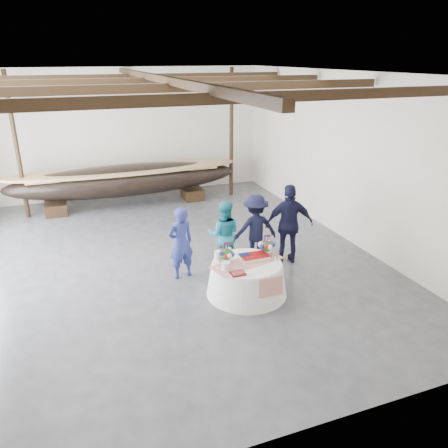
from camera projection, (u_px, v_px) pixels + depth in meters
name	position (u px, v px, depth m)	size (l,w,h in m)	color
floor	(169.00, 259.00, 11.16)	(10.00, 12.00, 0.01)	#3D3D42
wall_back	(126.00, 133.00, 15.59)	(10.00, 0.02, 4.50)	silver
wall_front	(284.00, 294.00, 5.11)	(10.00, 0.02, 4.50)	silver
wall_right	(343.00, 157.00, 11.99)	(0.02, 12.00, 4.50)	silver
ceiling	(160.00, 73.00, 9.54)	(10.00, 12.00, 0.01)	white
pavilion_structure	(154.00, 94.00, 10.41)	(9.80, 11.76, 4.50)	black
longboat_display	(126.00, 180.00, 14.74)	(7.74, 1.55, 1.45)	black
banquet_table	(247.00, 278.00, 9.40)	(1.74, 1.74, 0.75)	white
tabletop_items	(245.00, 253.00, 9.34)	(1.69, 0.99, 0.40)	red
guest_woman_blue	(181.00, 243.00, 9.96)	(0.63, 0.41, 1.72)	navy
guest_woman_teal	(224.00, 234.00, 10.50)	(0.81, 0.63, 1.67)	teal
guest_man_left	(255.00, 228.00, 10.76)	(1.12, 0.64, 1.74)	black
guest_man_right	(289.00, 224.00, 10.66)	(1.18, 0.49, 2.01)	black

